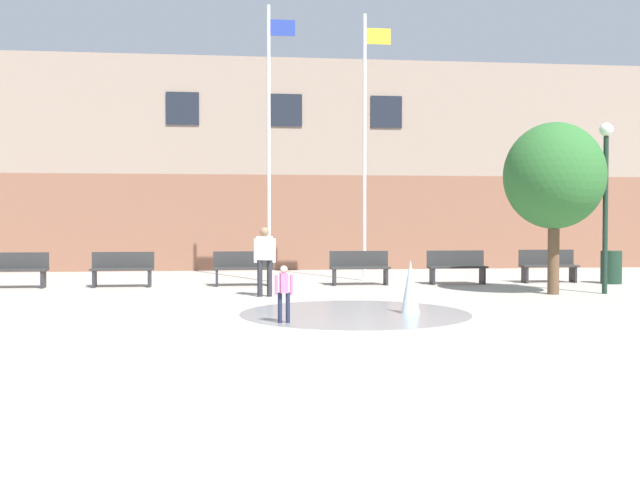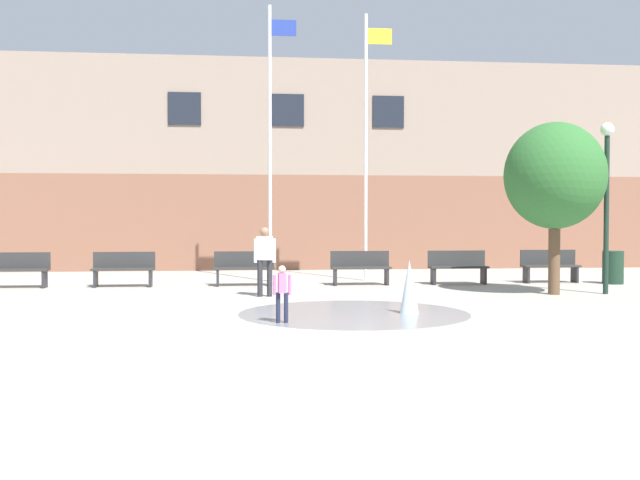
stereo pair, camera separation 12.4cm
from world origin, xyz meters
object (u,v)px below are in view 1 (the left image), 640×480
child_in_fountain (284,289)px  street_tree_near_building (554,176)px  flagpole_right (366,139)px  park_bench_under_right_flagpole (360,267)px  park_bench_center (243,268)px  park_bench_under_left_flagpole (122,269)px  lamp_post_right_lane (606,183)px  park_bench_near_trashcan (457,266)px  flagpole_left (270,135)px  adult_watching (265,256)px  park_bench_far_right (548,265)px  trash_can (611,267)px  park_bench_left_of_flagpoles (16,269)px

child_in_fountain → street_tree_near_building: size_ratio=0.24×
child_in_fountain → flagpole_right: flagpole_right is taller
park_bench_under_right_flagpole → street_tree_near_building: street_tree_near_building is taller
park_bench_center → flagpole_right: size_ratio=0.21×
park_bench_under_left_flagpole → lamp_post_right_lane: lamp_post_right_lane is taller
child_in_fountain → park_bench_near_trashcan: bearing=-40.2°
park_bench_under_right_flagpole → child_in_fountain: bearing=-109.6°
park_bench_under_left_flagpole → street_tree_near_building: bearing=-16.6°
flagpole_left → lamp_post_right_lane: size_ratio=1.92×
park_bench_near_trashcan → child_in_fountain: 8.73m
child_in_fountain → lamp_post_right_lane: bearing=-66.5°
adult_watching → flagpole_left: (0.33, 4.11, 3.20)m
flagpole_left → street_tree_near_building: 7.92m
park_bench_under_right_flagpole → flagpole_right: (0.41, 1.41, 3.58)m
flagpole_right → street_tree_near_building: flagpole_right is taller
flagpole_left → child_in_fountain: bearing=-91.2°
flagpole_left → park_bench_far_right: bearing=-9.2°
lamp_post_right_lane → street_tree_near_building: 1.28m
park_bench_under_left_flagpole → park_bench_near_trashcan: size_ratio=1.00×
flagpole_right → park_bench_under_left_flagpole: bearing=-169.0°
park_bench_under_left_flagpole → child_in_fountain: 8.09m
park_bench_under_right_flagpole → child_in_fountain: (-2.52, -7.06, 0.10)m
park_bench_near_trashcan → trash_can: 4.26m
park_bench_far_right → flagpole_right: flagpole_right is taller
park_bench_center → park_bench_under_right_flagpole: (3.11, -0.10, 0.00)m
park_bench_under_right_flagpole → park_bench_near_trashcan: size_ratio=1.00×
park_bench_near_trashcan → park_bench_far_right: same height
park_bench_left_of_flagpoles → street_tree_near_building: bearing=-13.3°
flagpole_right → trash_can: size_ratio=8.47×
park_bench_under_left_flagpole → flagpole_right: flagpole_right is taller
park_bench_near_trashcan → lamp_post_right_lane: 4.55m
child_in_fountain → street_tree_near_building: street_tree_near_building is taller
park_bench_under_left_flagpole → street_tree_near_building: (10.37, -3.09, 2.30)m
park_bench_center → flagpole_left: 3.96m
park_bench_under_left_flagpole → adult_watching: (3.58, -2.83, 0.45)m
park_bench_near_trashcan → adult_watching: (-5.34, -2.66, 0.45)m
park_bench_far_right → street_tree_near_building: (-1.24, -3.12, 2.30)m
park_bench_under_right_flagpole → street_tree_near_building: size_ratio=0.40×
adult_watching → lamp_post_right_lane: size_ratio=0.39×
adult_watching → lamp_post_right_lane: bearing=-163.6°
child_in_fountain → flagpole_right: (2.93, 8.47, 3.48)m
park_bench_left_of_flagpoles → park_bench_under_left_flagpole: size_ratio=1.00×
park_bench_under_left_flagpole → flagpole_right: 7.67m
park_bench_under_left_flagpole → flagpole_left: 5.51m
child_in_fountain → trash_can: child_in_fountain is taller
park_bench_near_trashcan → adult_watching: adult_watching is taller
park_bench_center → park_bench_under_right_flagpole: 3.11m
adult_watching → street_tree_near_building: street_tree_near_building is taller
park_bench_center → lamp_post_right_lane: bearing=-19.9°
adult_watching → flagpole_left: 5.23m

